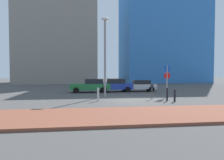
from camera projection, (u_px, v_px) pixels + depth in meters
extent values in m
plane|color=#4C4947|center=(133.00, 100.00, 17.11)|extent=(120.00, 120.00, 0.00)
cube|color=brown|center=(160.00, 114.00, 10.92)|extent=(40.00, 4.31, 0.14)
cube|color=#237238|center=(90.00, 87.00, 23.48)|extent=(4.53, 1.79, 0.66)
cube|color=black|center=(94.00, 81.00, 23.51)|extent=(2.06, 1.64, 0.53)
cylinder|color=black|center=(76.00, 90.00, 22.41)|extent=(0.64, 0.22, 0.64)
cylinder|color=black|center=(77.00, 89.00, 24.18)|extent=(0.64, 0.22, 0.64)
cylinder|color=black|center=(104.00, 90.00, 22.81)|extent=(0.64, 0.22, 0.64)
cylinder|color=black|center=(103.00, 89.00, 24.57)|extent=(0.64, 0.22, 0.64)
cube|color=#1E389E|center=(114.00, 86.00, 23.95)|extent=(4.30, 1.98, 0.68)
cube|color=black|center=(116.00, 81.00, 23.97)|extent=(1.97, 1.69, 0.54)
cylinder|color=black|center=(103.00, 90.00, 22.84)|extent=(0.65, 0.26, 0.64)
cylinder|color=black|center=(101.00, 89.00, 24.51)|extent=(0.65, 0.26, 0.64)
cylinder|color=black|center=(128.00, 90.00, 23.41)|extent=(0.65, 0.26, 0.64)
cylinder|color=black|center=(124.00, 88.00, 25.08)|extent=(0.65, 0.26, 0.64)
cube|color=#B7BABF|center=(138.00, 86.00, 24.53)|extent=(4.16, 2.02, 0.56)
cube|color=black|center=(141.00, 82.00, 24.53)|extent=(2.04, 1.73, 0.47)
cylinder|color=black|center=(128.00, 89.00, 23.59)|extent=(0.65, 0.27, 0.64)
cylinder|color=black|center=(126.00, 88.00, 25.32)|extent=(0.65, 0.27, 0.64)
cylinder|color=black|center=(152.00, 89.00, 23.76)|extent=(0.65, 0.27, 0.64)
cylinder|color=black|center=(148.00, 88.00, 25.49)|extent=(0.65, 0.27, 0.64)
cylinder|color=gray|center=(167.00, 81.00, 18.75)|extent=(0.10, 0.10, 2.92)
cube|color=#1447B7|center=(167.00, 69.00, 18.70)|extent=(0.55, 0.06, 0.55)
cylinder|color=red|center=(167.00, 76.00, 18.73)|extent=(0.60, 0.05, 0.60)
cylinder|color=#4C4C51|center=(152.00, 93.00, 17.55)|extent=(0.08, 0.08, 1.03)
cube|color=black|center=(152.00, 85.00, 17.52)|extent=(0.18, 0.14, 0.28)
cylinder|color=gray|center=(105.00, 59.00, 19.08)|extent=(0.20, 0.20, 7.10)
ellipsoid|color=silver|center=(105.00, 19.00, 18.94)|extent=(0.70, 0.36, 0.30)
cylinder|color=#B7B7BC|center=(98.00, 95.00, 16.31)|extent=(0.17, 0.17, 1.06)
cylinder|color=black|center=(167.00, 94.00, 16.39)|extent=(0.13, 0.13, 1.06)
cylinder|color=black|center=(175.00, 95.00, 16.00)|extent=(0.16, 0.16, 0.98)
cube|color=#3372BF|center=(162.00, 31.00, 47.33)|extent=(18.03, 12.57, 23.37)
cube|color=gray|center=(59.00, 43.00, 44.39)|extent=(15.89, 13.20, 17.32)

